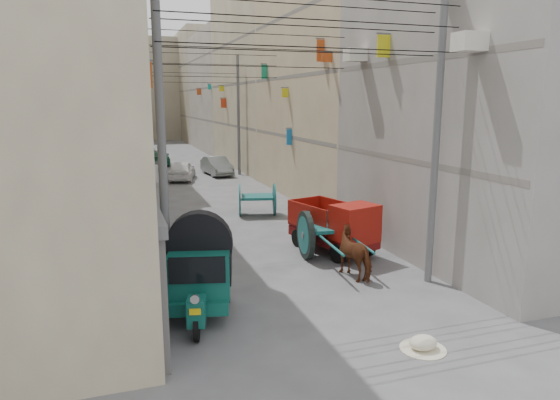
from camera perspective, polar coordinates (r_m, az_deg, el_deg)
name	(u,v)px	position (r m, az deg, el deg)	size (l,w,h in m)	color
building_row_left	(58,80)	(39.67, -24.00, 12.39)	(8.00, 62.00, 14.00)	#BFB391
building_row_right	(273,83)	(41.49, -0.86, 13.24)	(8.00, 62.00, 14.00)	gray
end_cap_building	(145,90)	(71.54, -15.19, 12.05)	(22.00, 10.00, 13.00)	#9F987D
shutters_left	(141,216)	(16.15, -15.56, -1.74)	(0.18, 14.40, 2.88)	#48484D
signboards	(202,131)	(27.47, -8.92, 7.82)	(8.22, 40.52, 5.67)	gold
ac_units	(410,15)	(15.64, 14.59, 19.83)	(0.70, 6.55, 3.35)	beige
utility_poles	(220,124)	(22.87, -6.93, 8.64)	(7.40, 22.20, 8.00)	#59595B
overhead_cables	(231,55)	(20.38, -5.57, 16.14)	(7.40, 22.52, 1.12)	black
auto_rickshaw	(200,269)	(11.99, -9.08, -7.79)	(1.98, 2.81, 1.91)	black
tonga_cart	(327,233)	(16.27, 5.42, -3.74)	(1.74, 3.55, 1.56)	black
mini_truck	(339,229)	(16.58, 6.81, -3.31)	(2.21, 3.46, 1.80)	black
second_cart	(257,199)	(22.10, -2.63, 0.15)	(1.90, 1.77, 1.43)	#135351
feed_sack	(423,343)	(11.01, 16.04, -15.40)	(0.59, 0.47, 0.29)	beige
horse	(357,253)	(14.63, 8.81, -6.00)	(0.76, 1.67, 1.41)	maroon
distant_car_white	(182,170)	(32.79, -11.15, 3.35)	(1.48, 3.67, 1.25)	white
distant_car_grey	(217,166)	(34.64, -7.25, 3.90)	(1.34, 3.84, 1.26)	slate
distant_car_green	(159,158)	(40.88, -13.64, 4.70)	(1.61, 3.97, 1.15)	#1F5C42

